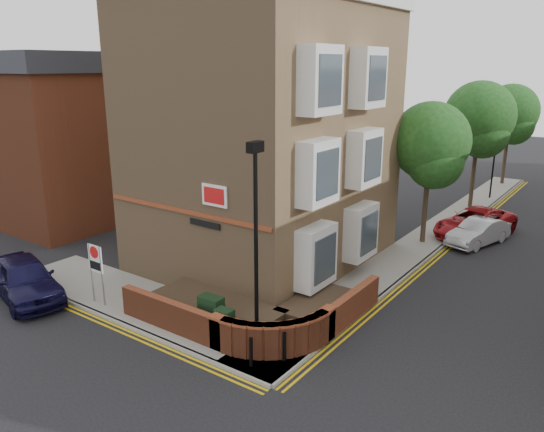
{
  "coord_description": "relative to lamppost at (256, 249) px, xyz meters",
  "views": [
    {
      "loc": [
        10.25,
        -10.11,
        8.43
      ],
      "look_at": [
        0.16,
        4.0,
        3.43
      ],
      "focal_mm": 35.0,
      "sensor_mm": 36.0,
      "label": 1
    }
  ],
  "objects": [
    {
      "name": "traffic_light_assembly",
      "position": [
        0.8,
        23.8,
        -0.56
      ],
      "size": [
        0.2,
        0.16,
        4.2
      ],
      "color": "black",
      "rests_on": "pavement_main"
    },
    {
      "name": "side_building",
      "position": [
        -16.6,
        6.8,
        1.2
      ],
      "size": [
        6.4,
        10.4,
        9.0
      ],
      "color": "brown",
      "rests_on": "ground"
    },
    {
      "name": "garden_wall",
      "position": [
        -1.6,
        1.3,
        -3.34
      ],
      "size": [
        6.8,
        6.0,
        1.2
      ],
      "primitive_type": null,
      "color": "brown",
      "rests_on": "ground"
    },
    {
      "name": "kerb_main_near",
      "position": [
        1.4,
        14.8,
        -3.28
      ],
      "size": [
        0.15,
        32.0,
        0.12
      ],
      "primitive_type": "cube",
      "color": "gray",
      "rests_on": "ground"
    },
    {
      "name": "corner_building",
      "position": [
        -4.44,
        6.8,
        2.88
      ],
      "size": [
        8.95,
        10.4,
        13.6
      ],
      "color": "#8D6D4B",
      "rests_on": "ground"
    },
    {
      "name": "bollard_far",
      "position": [
        1.0,
        -0.0,
        -2.77
      ],
      "size": [
        0.11,
        0.11,
        0.9
      ],
      "primitive_type": "cylinder",
      "color": "black",
      "rests_on": "pavement_corner"
    },
    {
      "name": "tree_mid",
      "position": [
        0.4,
        20.85,
        1.85
      ],
      "size": [
        4.03,
        4.03,
        7.42
      ],
      "color": "#382B1E",
      "rests_on": "pavement_main"
    },
    {
      "name": "tree_far",
      "position": [
        0.4,
        28.85,
        1.57
      ],
      "size": [
        3.81,
        3.81,
        7.0
      ],
      "color": "#382B1E",
      "rests_on": "pavement_main"
    },
    {
      "name": "yellow_lines_side",
      "position": [
        -5.1,
        -1.45,
        -3.34
      ],
      "size": [
        13.0,
        0.28,
        0.01
      ],
      "primitive_type": "cube",
      "color": "gold",
      "rests_on": "ground"
    },
    {
      "name": "red_car_main",
      "position": [
        2.13,
        15.42,
        -2.64
      ],
      "size": [
        3.41,
        5.48,
        1.41
      ],
      "primitive_type": "imported",
      "rotation": [
        0.0,
        0.0,
        -0.22
      ],
      "color": "#A01116",
      "rests_on": "ground"
    },
    {
      "name": "navy_hatchback",
      "position": [
        -9.39,
        -1.86,
        -2.56
      ],
      "size": [
        4.92,
        2.95,
        1.57
      ],
      "primitive_type": "imported",
      "rotation": [
        0.0,
        0.0,
        1.32
      ],
      "color": "black",
      "rests_on": "ground"
    },
    {
      "name": "yellow_lines_main",
      "position": [
        1.65,
        14.8,
        -3.34
      ],
      "size": [
        0.28,
        32.0,
        0.01
      ],
      "primitive_type": "cube",
      "color": "gold",
      "rests_on": "ground"
    },
    {
      "name": "lamppost",
      "position": [
        0.0,
        0.0,
        0.0
      ],
      "size": [
        0.25,
        0.5,
        6.3
      ],
      "color": "black",
      "rests_on": "pavement_corner"
    },
    {
      "name": "pavement_corner",
      "position": [
        -5.1,
        0.3,
        -3.28
      ],
      "size": [
        13.0,
        3.0,
        0.12
      ],
      "primitive_type": "cube",
      "color": "gray",
      "rests_on": "ground"
    },
    {
      "name": "ground",
      "position": [
        -1.6,
        -1.2,
        -3.34
      ],
      "size": [
        120.0,
        120.0,
        0.0
      ],
      "primitive_type": "plane",
      "color": "black",
      "rests_on": "ground"
    },
    {
      "name": "zone_sign",
      "position": [
        -6.6,
        -0.7,
        -1.7
      ],
      "size": [
        0.72,
        0.07,
        2.2
      ],
      "color": "slate",
      "rests_on": "pavement_corner"
    },
    {
      "name": "tree_near",
      "position": [
        0.4,
        12.85,
        1.36
      ],
      "size": [
        3.64,
        3.65,
        6.7
      ],
      "color": "#382B1E",
      "rests_on": "pavement_main"
    },
    {
      "name": "utility_cabinet_small",
      "position": [
        -1.1,
        -0.2,
        -2.67
      ],
      "size": [
        0.55,
        0.4,
        1.1
      ],
      "primitive_type": "cube",
      "color": "black",
      "rests_on": "pavement_corner"
    },
    {
      "name": "silver_car_near",
      "position": [
        2.61,
        14.25,
        -2.73
      ],
      "size": [
        2.31,
        3.95,
        1.23
      ],
      "primitive_type": "imported",
      "rotation": [
        0.0,
        0.0,
        -0.29
      ],
      "color": "#B9BDC2",
      "rests_on": "ground"
    },
    {
      "name": "utility_cabinet_large",
      "position": [
        -1.9,
        0.1,
        -2.62
      ],
      "size": [
        0.8,
        0.45,
        1.2
      ],
      "primitive_type": "cube",
      "color": "black",
      "rests_on": "pavement_corner"
    },
    {
      "name": "kerb_side",
      "position": [
        -5.1,
        -1.2,
        -3.28
      ],
      "size": [
        13.0,
        0.15,
        0.12
      ],
      "primitive_type": "cube",
      "color": "gray",
      "rests_on": "ground"
    },
    {
      "name": "pavement_main",
      "position": [
        0.4,
        14.8,
        -3.28
      ],
      "size": [
        2.0,
        32.0,
        0.12
      ],
      "primitive_type": "cube",
      "color": "gray",
      "rests_on": "ground"
    },
    {
      "name": "bollard_near",
      "position": [
        0.4,
        -0.8,
        -2.77
      ],
      "size": [
        0.11,
        0.11,
        0.9
      ],
      "primitive_type": "cylinder",
      "color": "black",
      "rests_on": "pavement_corner"
    }
  ]
}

